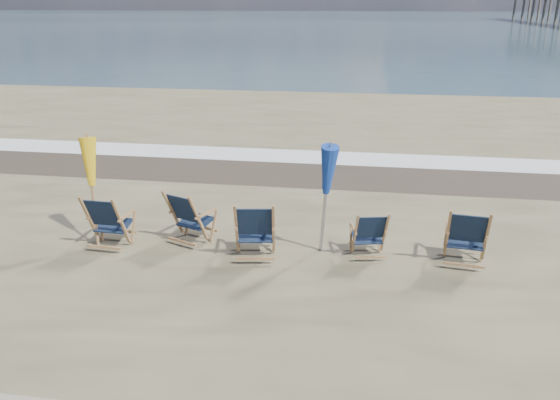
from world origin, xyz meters
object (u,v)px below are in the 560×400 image
(beach_chair_2, at_px, (273,231))
(umbrella_yellow, at_px, (90,168))
(beach_chair_3, at_px, (385,235))
(beach_chair_4, at_px, (486,240))
(beach_chair_1, at_px, (198,221))
(umbrella_blue, at_px, (326,173))
(beach_chair_0, at_px, (121,223))

(beach_chair_2, xyz_separation_m, umbrella_yellow, (-3.27, 0.22, 0.88))
(beach_chair_3, xyz_separation_m, beach_chair_4, (1.60, -0.16, 0.09))
(beach_chair_2, height_order, umbrella_yellow, umbrella_yellow)
(beach_chair_1, bearing_deg, beach_chair_2, -170.90)
(beach_chair_1, xyz_separation_m, beach_chair_4, (4.85, -0.11, 0.01))
(umbrella_yellow, bearing_deg, umbrella_blue, 2.40)
(beach_chair_3, relative_size, umbrella_blue, 0.45)
(beach_chair_0, height_order, beach_chair_2, beach_chair_2)
(beach_chair_1, bearing_deg, umbrella_yellow, 25.21)
(beach_chair_3, bearing_deg, beach_chair_0, -6.65)
(beach_chair_1, xyz_separation_m, umbrella_yellow, (-1.87, -0.10, 0.91))
(umbrella_yellow, distance_m, umbrella_blue, 4.09)
(beach_chair_2, relative_size, beach_chair_3, 1.22)
(beach_chair_4, distance_m, umbrella_yellow, 6.78)
(beach_chair_0, xyz_separation_m, beach_chair_1, (1.29, 0.34, -0.01))
(beach_chair_0, relative_size, umbrella_yellow, 0.55)
(beach_chair_1, distance_m, beach_chair_3, 3.24)
(beach_chair_1, height_order, beach_chair_3, beach_chair_1)
(beach_chair_0, xyz_separation_m, beach_chair_2, (2.68, 0.01, 0.02))
(beach_chair_2, bearing_deg, beach_chair_3, -177.51)
(beach_chair_0, height_order, beach_chair_3, beach_chair_0)
(beach_chair_2, xyz_separation_m, beach_chair_3, (1.85, 0.36, -0.10))
(beach_chair_2, relative_size, umbrella_yellow, 0.57)
(beach_chair_3, bearing_deg, umbrella_yellow, -9.83)
(umbrella_yellow, height_order, umbrella_blue, umbrella_blue)
(beach_chair_3, bearing_deg, beach_chair_4, 163.02)
(beach_chair_4, bearing_deg, beach_chair_0, 8.89)
(beach_chair_0, bearing_deg, umbrella_yellow, -19.40)
(beach_chair_0, bearing_deg, beach_chair_2, -177.10)
(umbrella_yellow, bearing_deg, beach_chair_3, 1.61)
(umbrella_yellow, bearing_deg, beach_chair_0, -21.99)
(beach_chair_0, relative_size, beach_chair_1, 1.02)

